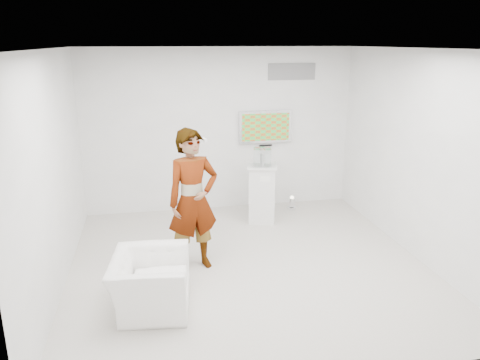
{
  "coord_description": "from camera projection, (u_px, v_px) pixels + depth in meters",
  "views": [
    {
      "loc": [
        -1.3,
        -5.97,
        3.09
      ],
      "look_at": [
        0.0,
        0.6,
        1.1
      ],
      "focal_mm": 35.0,
      "sensor_mm": 36.0,
      "label": 1
    }
  ],
  "objects": [
    {
      "name": "room",
      "position": [
        248.0,
        164.0,
        6.31
      ],
      "size": [
        5.01,
        5.01,
        3.0
      ],
      "color": "beige",
      "rests_on": "ground"
    },
    {
      "name": "tv",
      "position": [
        265.0,
        127.0,
        8.76
      ],
      "size": [
        1.0,
        0.08,
        0.6
      ],
      "primitive_type": "cube",
      "color": "silver",
      "rests_on": "room"
    },
    {
      "name": "logo_decal",
      "position": [
        292.0,
        72.0,
        8.6
      ],
      "size": [
        0.9,
        0.02,
        0.3
      ],
      "primitive_type": "cube",
      "color": "slate",
      "rests_on": "room"
    },
    {
      "name": "person",
      "position": [
        193.0,
        201.0,
        6.39
      ],
      "size": [
        0.83,
        0.66,
        1.99
      ],
      "primitive_type": "imported",
      "rotation": [
        0.0,
        0.0,
        0.28
      ],
      "color": "white",
      "rests_on": "room"
    },
    {
      "name": "armchair",
      "position": [
        150.0,
        282.0,
        5.57
      ],
      "size": [
        1.0,
        1.12,
        0.66
      ],
      "primitive_type": "imported",
      "rotation": [
        0.0,
        0.0,
        1.45
      ],
      "color": "white",
      "rests_on": "room"
    },
    {
      "name": "pedestal",
      "position": [
        262.0,
        193.0,
        8.25
      ],
      "size": [
        0.6,
        0.6,
        1.02
      ],
      "primitive_type": "cube",
      "rotation": [
        0.0,
        0.0,
        -0.24
      ],
      "color": "silver",
      "rests_on": "room"
    },
    {
      "name": "floor_uplight",
      "position": [
        292.0,
        203.0,
        8.9
      ],
      "size": [
        0.2,
        0.2,
        0.26
      ],
      "primitive_type": "cylinder",
      "rotation": [
        0.0,
        0.0,
        0.22
      ],
      "color": "white",
      "rests_on": "room"
    },
    {
      "name": "vitrine",
      "position": [
        262.0,
        157.0,
        8.06
      ],
      "size": [
        0.36,
        0.36,
        0.3
      ],
      "primitive_type": "cube",
      "rotation": [
        0.0,
        0.0,
        -0.23
      ],
      "color": "silver",
      "rests_on": "pedestal"
    },
    {
      "name": "console",
      "position": [
        262.0,
        159.0,
        8.07
      ],
      "size": [
        0.05,
        0.16,
        0.21
      ],
      "primitive_type": "cube",
      "rotation": [
        0.0,
        0.0,
        -0.03
      ],
      "color": "silver",
      "rests_on": "pedestal"
    },
    {
      "name": "wii_remote",
      "position": [
        204.0,
        140.0,
        6.4
      ],
      "size": [
        0.07,
        0.15,
        0.04
      ],
      "primitive_type": "cube",
      "rotation": [
        0.0,
        0.0,
        0.21
      ],
      "color": "silver",
      "rests_on": "person"
    }
  ]
}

